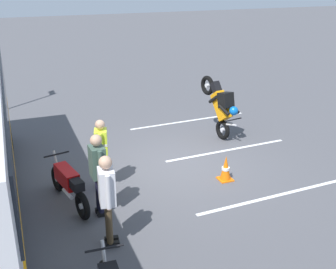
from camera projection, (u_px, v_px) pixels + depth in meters
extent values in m
plane|color=#4C4C51|center=(179.00, 164.00, 11.31)|extent=(80.00, 80.00, 0.00)
cube|color=black|center=(6.00, 106.00, 8.04)|extent=(8.41, 0.07, 1.01)
cube|color=orange|center=(13.00, 160.00, 8.44)|extent=(8.81, 0.07, 0.28)
torus|color=black|center=(6.00, 137.00, 11.72)|extent=(1.00, 0.32, 1.00)
cylinder|color=#473823|center=(108.00, 220.00, 7.90)|extent=(0.13, 0.13, 0.80)
cube|color=black|center=(112.00, 239.00, 8.07)|extent=(0.13, 0.27, 0.10)
cylinder|color=#473823|center=(109.00, 224.00, 7.75)|extent=(0.13, 0.13, 0.80)
cube|color=black|center=(113.00, 244.00, 7.92)|extent=(0.13, 0.27, 0.10)
cube|color=silver|center=(107.00, 187.00, 7.56)|extent=(0.41, 0.32, 0.66)
cylinder|color=silver|center=(105.00, 180.00, 7.77)|extent=(0.10, 0.10, 0.63)
sphere|color=tan|center=(106.00, 195.00, 7.89)|extent=(0.10, 0.10, 0.09)
cylinder|color=silver|center=(108.00, 192.00, 7.34)|extent=(0.10, 0.10, 0.63)
sphere|color=tan|center=(109.00, 208.00, 7.45)|extent=(0.10, 0.10, 0.09)
sphere|color=tan|center=(105.00, 162.00, 7.39)|extent=(0.27, 0.27, 0.24)
cylinder|color=black|center=(98.00, 192.00, 8.89)|extent=(0.13, 0.13, 0.79)
cube|color=black|center=(101.00, 210.00, 9.06)|extent=(0.11, 0.26, 0.10)
cylinder|color=black|center=(101.00, 195.00, 8.75)|extent=(0.13, 0.13, 0.79)
cube|color=black|center=(104.00, 213.00, 8.92)|extent=(0.11, 0.26, 0.10)
cube|color=#3F594C|center=(97.00, 162.00, 8.56)|extent=(0.39, 0.30, 0.66)
cylinder|color=#3F594C|center=(94.00, 157.00, 8.76)|extent=(0.09, 0.09, 0.62)
sphere|color=tan|center=(95.00, 170.00, 8.87)|extent=(0.09, 0.09, 0.09)
cylinder|color=#3F594C|center=(101.00, 166.00, 8.35)|extent=(0.09, 0.09, 0.62)
sphere|color=tan|center=(101.00, 180.00, 8.46)|extent=(0.09, 0.09, 0.09)
sphere|color=tan|center=(96.00, 140.00, 8.39)|extent=(0.25, 0.25, 0.24)
cylinder|color=black|center=(103.00, 168.00, 10.04)|extent=(0.15, 0.15, 0.74)
cube|color=black|center=(105.00, 183.00, 10.19)|extent=(0.16, 0.28, 0.10)
cylinder|color=black|center=(103.00, 171.00, 9.89)|extent=(0.15, 0.15, 0.74)
cube|color=black|center=(105.00, 186.00, 10.04)|extent=(0.16, 0.28, 0.10)
cube|color=#D8F233|center=(101.00, 143.00, 9.72)|extent=(0.44, 0.36, 0.61)
cube|color=silver|center=(101.00, 143.00, 9.72)|extent=(0.45, 0.38, 0.06)
cylinder|color=#D8F233|center=(101.00, 138.00, 9.94)|extent=(0.11, 0.11, 0.58)
sphere|color=tan|center=(102.00, 150.00, 10.04)|extent=(0.11, 0.11, 0.09)
cylinder|color=#D8F233|center=(101.00, 146.00, 9.49)|extent=(0.11, 0.11, 0.58)
sphere|color=tan|center=(101.00, 158.00, 9.60)|extent=(0.11, 0.11, 0.09)
sphere|color=tan|center=(100.00, 125.00, 9.56)|extent=(0.27, 0.27, 0.22)
cylinder|color=silver|center=(105.00, 263.00, 6.48)|extent=(0.32, 0.07, 0.67)
cylinder|color=black|center=(104.00, 248.00, 6.33)|extent=(0.06, 0.58, 0.04)
torus|color=black|center=(58.00, 179.00, 9.85)|extent=(0.61, 0.26, 0.60)
cylinder|color=silver|center=(58.00, 179.00, 9.85)|extent=(0.14, 0.12, 0.12)
torus|color=black|center=(83.00, 206.00, 8.72)|extent=(0.61, 0.26, 0.60)
cylinder|color=silver|center=(83.00, 206.00, 8.72)|extent=(0.14, 0.14, 0.12)
cylinder|color=silver|center=(57.00, 166.00, 9.69)|extent=(0.32, 0.12, 0.67)
cube|color=red|center=(67.00, 177.00, 9.23)|extent=(0.88, 0.45, 0.36)
cube|color=black|center=(75.00, 183.00, 8.83)|extent=(0.56, 0.33, 0.20)
cylinder|color=silver|center=(68.00, 194.00, 8.95)|extent=(0.46, 0.18, 0.08)
cylinder|color=black|center=(57.00, 154.00, 9.54)|extent=(0.16, 0.57, 0.04)
torus|color=black|center=(223.00, 130.00, 12.85)|extent=(0.61, 0.23, 0.60)
cylinder|color=silver|center=(223.00, 130.00, 12.85)|extent=(0.14, 0.12, 0.12)
torus|color=black|center=(207.00, 85.00, 13.10)|extent=(0.85, 0.27, 0.84)
cylinder|color=silver|center=(207.00, 85.00, 13.10)|extent=(0.14, 0.14, 0.12)
cylinder|color=silver|center=(228.00, 125.00, 12.55)|extent=(0.69, 0.17, 0.22)
cube|color=orange|center=(221.00, 106.00, 12.68)|extent=(0.82, 0.41, 0.89)
cube|color=black|center=(217.00, 90.00, 12.72)|extent=(0.50, 0.30, 0.54)
cylinder|color=silver|center=(218.00, 96.00, 12.99)|extent=(0.34, 0.13, 0.41)
cylinder|color=black|center=(233.00, 120.00, 12.30)|extent=(0.13, 0.58, 0.04)
cube|color=black|center=(226.00, 100.00, 12.44)|extent=(0.49, 0.41, 0.50)
sphere|color=#0C59B2|center=(234.00, 111.00, 12.21)|extent=(0.30, 0.30, 0.26)
cylinder|color=black|center=(224.00, 110.00, 12.30)|extent=(0.46, 0.17, 0.23)
cylinder|color=black|center=(213.00, 99.00, 12.66)|extent=(0.39, 0.16, 0.31)
cylinder|color=black|center=(234.00, 108.00, 12.47)|extent=(0.46, 0.17, 0.23)
cylinder|color=black|center=(223.00, 98.00, 12.83)|extent=(0.39, 0.16, 0.31)
cube|color=orange|center=(225.00, 179.00, 10.45)|extent=(0.34, 0.34, 0.03)
cone|color=orange|center=(226.00, 167.00, 10.34)|extent=(0.26, 0.26, 0.60)
cylinder|color=white|center=(226.00, 169.00, 10.35)|extent=(0.19, 0.19, 0.07)
cube|color=white|center=(284.00, 194.00, 9.79)|extent=(0.32, 4.49, 0.01)
cube|color=white|center=(227.00, 150.00, 12.15)|extent=(0.29, 3.80, 0.01)
cube|color=white|center=(189.00, 121.00, 14.50)|extent=(0.31, 4.19, 0.01)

